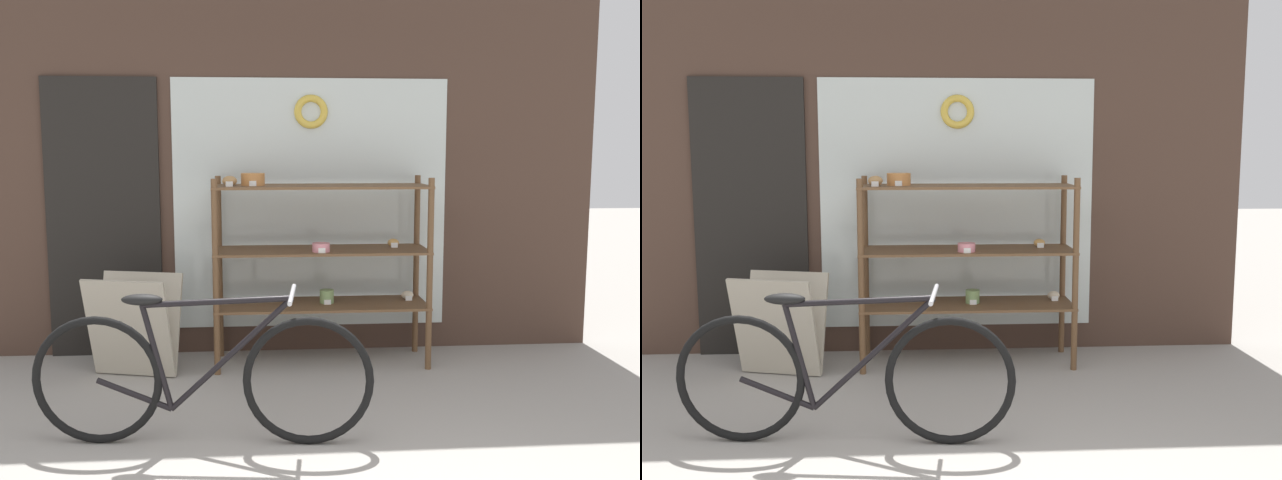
% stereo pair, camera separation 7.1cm
% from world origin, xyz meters
% --- Properties ---
extents(storefront_facade, '(4.85, 0.13, 3.68)m').
position_xyz_m(storefront_facade, '(-0.04, 2.99, 1.79)').
color(storefront_facade, '#473328').
rests_on(storefront_facade, ground_plane).
extents(display_case, '(1.55, 0.49, 1.40)m').
position_xyz_m(display_case, '(0.23, 2.61, 0.85)').
color(display_case, brown).
rests_on(display_case, ground_plane).
extents(bicycle, '(1.83, 0.46, 0.83)m').
position_xyz_m(bicycle, '(-0.51, 1.22, 0.38)').
color(bicycle, black).
rests_on(bicycle, ground_plane).
extents(sandwich_board, '(0.67, 0.51, 0.70)m').
position_xyz_m(sandwich_board, '(-1.07, 2.41, 0.36)').
color(sandwich_board, '#B2A893').
rests_on(sandwich_board, ground_plane).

